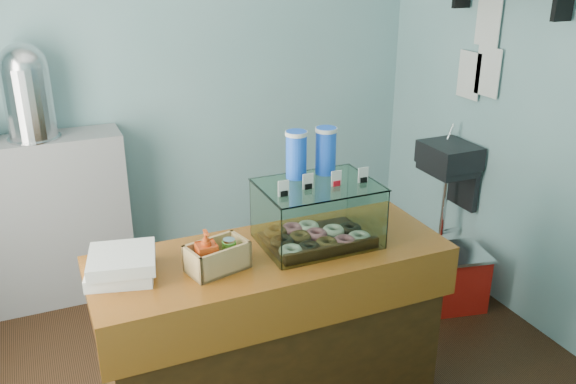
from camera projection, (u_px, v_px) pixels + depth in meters
name	position (u px, v px, depth m)	size (l,w,h in m)	color
ground	(256.00, 381.00, 3.27)	(3.50, 3.50, 0.00)	black
room_shell	(253.00, 61.00, 2.64)	(3.54, 3.04, 2.82)	#72A1A6
counter	(272.00, 335.00, 2.88)	(1.60, 0.60, 0.90)	#3E220C
back_shelf	(47.00, 222.00, 3.85)	(1.00, 0.32, 1.10)	gray
display_case	(315.00, 207.00, 2.77)	(0.52, 0.38, 0.50)	#331F0F
condiment_crate	(215.00, 255.00, 2.54)	(0.28, 0.21, 0.19)	tan
pastry_boxes	(122.00, 265.00, 2.50)	(0.33, 0.33, 0.11)	silver
coffee_urn	(27.00, 89.00, 3.53)	(0.31, 0.31, 0.57)	silver
red_cooler	(449.00, 278.00, 3.90)	(0.49, 0.41, 0.38)	red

